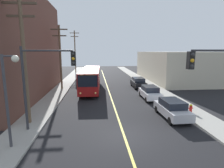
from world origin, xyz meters
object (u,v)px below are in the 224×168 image
Objects in this scene: traffic_signal_left_corner at (46,73)px; traffic_signal_right_corner at (221,77)px; city_bus at (91,78)px; street_lamp_left at (9,88)px; parked_car_black at (138,82)px; parked_car_silver at (172,109)px; utility_pole_far at (75,50)px; parked_car_white at (150,92)px; utility_pole_mid at (60,55)px; fire_hydrant at (191,108)px; utility_pole_near at (24,56)px.

traffic_signal_left_corner and traffic_signal_right_corner have the same top height.
street_lamp_left is (-4.21, -16.57, 1.92)m from city_bus.
traffic_signal_left_corner is (-10.34, -15.28, 3.46)m from parked_car_black.
utility_pole_far is (-11.98, 34.72, 5.30)m from parked_car_silver.
parked_car_white is at bearing 90.58° from parked_car_silver.
traffic_signal_right_corner is 12.27m from street_lamp_left.
utility_pole_far reaches higher than utility_pole_mid.
utility_pole_mid is at bearing 138.74° from fire_hydrant.
utility_pole_far reaches higher than parked_car_black.
utility_pole_mid is 19.08m from fire_hydrant.
utility_pole_mid reaches higher than fire_hydrant.
utility_pole_mid is (0.23, 13.23, -0.16)m from utility_pole_near.
parked_car_silver is at bearing -90.79° from parked_car_black.
parked_car_black is 5.24× the size of fire_hydrant.
street_lamp_left is 6.55× the size of fire_hydrant.
utility_pole_far reaches higher than street_lamp_left.
parked_car_silver reaches higher than fire_hydrant.
traffic_signal_left_corner is 11.28m from traffic_signal_right_corner.
traffic_signal_right_corner is at bearing -16.46° from traffic_signal_left_corner.
street_lamp_left is at bearing 176.55° from traffic_signal_right_corner.
utility_pole_near is 11.53× the size of fire_hydrant.
utility_pole_far is (-12.16, 21.15, 5.30)m from parked_car_black.
utility_pole_near is (-4.66, -12.75, 3.67)m from city_bus.
traffic_signal_left_corner is at bearing -141.12° from parked_car_white.
street_lamp_left reaches higher than city_bus.
parked_car_white is at bearing 38.88° from traffic_signal_left_corner.
utility_pole_mid is at bearing 90.74° from street_lamp_left.
traffic_signal_right_corner is at bearing -88.52° from parked_car_black.
street_lamp_left is (-1.42, -2.46, -0.56)m from traffic_signal_left_corner.
utility_pole_near is 14.99m from fire_hydrant.
utility_pole_near is at bearing 160.24° from traffic_signal_right_corner.
utility_pole_mid is at bearing 173.89° from city_bus.
fire_hydrant is (12.26, 2.40, -3.72)m from traffic_signal_left_corner.
street_lamp_left is at bearing -104.24° from city_bus.
street_lamp_left reaches higher than parked_car_silver.
traffic_signal_left_corner is (1.87, -1.36, -1.18)m from utility_pole_near.
traffic_signal_left_corner reaches higher than street_lamp_left.
parked_car_silver is 0.46× the size of utility_pole_near.
utility_pole_near is at bearing -150.46° from parked_car_white.
utility_pole_far reaches higher than fire_hydrant.
parked_car_black is at bearing 89.21° from parked_car_silver.
traffic_signal_left_corner is (-10.09, -8.14, 3.46)m from parked_car_white.
city_bus is 14.06m from utility_pole_near.
parked_car_silver is 0.81× the size of street_lamp_left.
parked_car_silver is at bearing 97.72° from traffic_signal_right_corner.
utility_pole_far reaches higher than parked_car_silver.
traffic_signal_left_corner reaches higher than parked_car_white.
parked_car_white is 15.91m from street_lamp_left.
utility_pole_mid is 1.56× the size of traffic_signal_right_corner.
city_bus is 2.04× the size of traffic_signal_left_corner.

